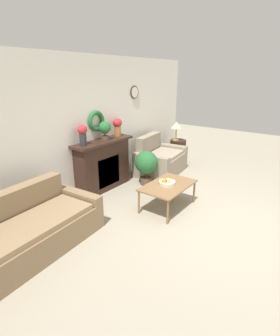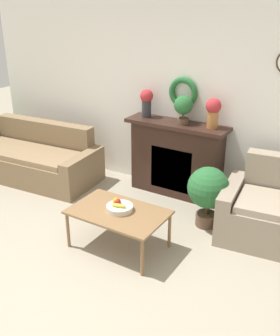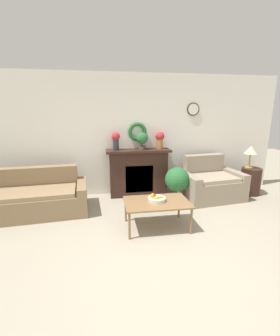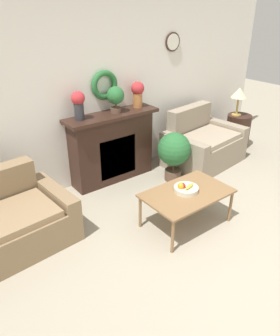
{
  "view_description": "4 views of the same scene",
  "coord_description": "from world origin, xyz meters",
  "px_view_note": "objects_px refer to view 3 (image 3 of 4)",
  "views": [
    {
      "loc": [
        -3.64,
        -1.19,
        2.33
      ],
      "look_at": [
        0.11,
        1.6,
        0.65
      ],
      "focal_mm": 28.0,
      "sensor_mm": 36.0,
      "label": 1
    },
    {
      "loc": [
        2.3,
        -2.09,
        2.59
      ],
      "look_at": [
        0.07,
        1.54,
        0.76
      ],
      "focal_mm": 42.0,
      "sensor_mm": 36.0,
      "label": 2
    },
    {
      "loc": [
        -0.68,
        -2.34,
        1.89
      ],
      "look_at": [
        -0.04,
        1.68,
        0.86
      ],
      "focal_mm": 24.0,
      "sensor_mm": 36.0,
      "label": 3
    },
    {
      "loc": [
        -2.35,
        -1.35,
        2.51
      ],
      "look_at": [
        -0.19,
        1.51,
        0.67
      ],
      "focal_mm": 35.0,
      "sensor_mm": 36.0,
      "label": 4
    }
  ],
  "objects_px": {
    "fruit_bowl": "(156,199)",
    "table_lamp": "(251,151)",
    "couch_left": "(30,199)",
    "potted_plant_floor_by_loveseat": "(177,181)",
    "side_table_by_loveseat": "(251,181)",
    "loveseat_right": "(210,184)",
    "fireplace": "(138,172)",
    "vase_on_mantel_left": "(116,140)",
    "potted_plant_on_mantel": "(142,139)",
    "vase_on_mantel_right": "(160,139)",
    "coffee_table": "(157,204)"
  },
  "relations": [
    {
      "from": "side_table_by_loveseat",
      "to": "potted_plant_floor_by_loveseat",
      "type": "xyz_separation_m",
      "value": [
        -1.87,
        -0.24,
        0.17
      ]
    },
    {
      "from": "fruit_bowl",
      "to": "potted_plant_floor_by_loveseat",
      "type": "height_order",
      "value": "potted_plant_floor_by_loveseat"
    },
    {
      "from": "coffee_table",
      "to": "potted_plant_on_mantel",
      "type": "height_order",
      "value": "potted_plant_on_mantel"
    },
    {
      "from": "side_table_by_loveseat",
      "to": "potted_plant_floor_by_loveseat",
      "type": "distance_m",
      "value": 1.89
    },
    {
      "from": "potted_plant_on_mantel",
      "to": "vase_on_mantel_right",
      "type": "bearing_deg",
      "value": 2.81
    },
    {
      "from": "potted_plant_floor_by_loveseat",
      "to": "vase_on_mantel_right",
      "type": "bearing_deg",
      "value": 111.72
    },
    {
      "from": "loveseat_right",
      "to": "potted_plant_floor_by_loveseat",
      "type": "relative_size",
      "value": 1.8
    },
    {
      "from": "couch_left",
      "to": "loveseat_right",
      "type": "xyz_separation_m",
      "value": [
        3.72,
        0.21,
        0.03
      ]
    },
    {
      "from": "fireplace",
      "to": "coffee_table",
      "type": "bearing_deg",
      "value": -87.38
    },
    {
      "from": "vase_on_mantel_right",
      "to": "potted_plant_on_mantel",
      "type": "height_order",
      "value": "vase_on_mantel_right"
    },
    {
      "from": "fireplace",
      "to": "vase_on_mantel_right",
      "type": "height_order",
      "value": "vase_on_mantel_right"
    },
    {
      "from": "couch_left",
      "to": "side_table_by_loveseat",
      "type": "xyz_separation_m",
      "value": [
        4.77,
        0.28,
        0.02
      ]
    },
    {
      "from": "couch_left",
      "to": "potted_plant_floor_by_loveseat",
      "type": "relative_size",
      "value": 2.81
    },
    {
      "from": "side_table_by_loveseat",
      "to": "loveseat_right",
      "type": "bearing_deg",
      "value": -176.02
    },
    {
      "from": "potted_plant_on_mantel",
      "to": "side_table_by_loveseat",
      "type": "bearing_deg",
      "value": -7.5
    },
    {
      "from": "fruit_bowl",
      "to": "vase_on_mantel_left",
      "type": "height_order",
      "value": "vase_on_mantel_left"
    },
    {
      "from": "potted_plant_on_mantel",
      "to": "coffee_table",
      "type": "bearing_deg",
      "value": -90.42
    },
    {
      "from": "coffee_table",
      "to": "potted_plant_on_mantel",
      "type": "xyz_separation_m",
      "value": [
        0.01,
        1.53,
        0.87
      ]
    },
    {
      "from": "fruit_bowl",
      "to": "table_lamp",
      "type": "bearing_deg",
      "value": 26.11
    },
    {
      "from": "couch_left",
      "to": "potted_plant_on_mantel",
      "type": "bearing_deg",
      "value": 10.52
    },
    {
      "from": "loveseat_right",
      "to": "vase_on_mantel_left",
      "type": "bearing_deg",
      "value": 161.43
    },
    {
      "from": "table_lamp",
      "to": "potted_plant_on_mantel",
      "type": "xyz_separation_m",
      "value": [
        -2.46,
        0.29,
        0.28
      ]
    },
    {
      "from": "vase_on_mantel_right",
      "to": "coffee_table",
      "type": "bearing_deg",
      "value": -105.14
    },
    {
      "from": "couch_left",
      "to": "vase_on_mantel_left",
      "type": "height_order",
      "value": "vase_on_mantel_left"
    },
    {
      "from": "side_table_by_loveseat",
      "to": "potted_plant_floor_by_loveseat",
      "type": "height_order",
      "value": "potted_plant_floor_by_loveseat"
    },
    {
      "from": "loveseat_right",
      "to": "table_lamp",
      "type": "relative_size",
      "value": 2.72
    },
    {
      "from": "fruit_bowl",
      "to": "side_table_by_loveseat",
      "type": "bearing_deg",
      "value": 24.79
    },
    {
      "from": "vase_on_mantel_left",
      "to": "potted_plant_on_mantel",
      "type": "height_order",
      "value": "vase_on_mantel_left"
    },
    {
      "from": "coffee_table",
      "to": "side_table_by_loveseat",
      "type": "distance_m",
      "value": 2.8
    },
    {
      "from": "fruit_bowl",
      "to": "potted_plant_floor_by_loveseat",
      "type": "distance_m",
      "value": 1.14
    },
    {
      "from": "coffee_table",
      "to": "vase_on_mantel_right",
      "type": "relative_size",
      "value": 2.72
    },
    {
      "from": "couch_left",
      "to": "table_lamp",
      "type": "xyz_separation_m",
      "value": [
        4.71,
        0.33,
        0.73
      ]
    },
    {
      "from": "loveseat_right",
      "to": "coffee_table",
      "type": "relative_size",
      "value": 1.32
    },
    {
      "from": "couch_left",
      "to": "vase_on_mantel_right",
      "type": "distance_m",
      "value": 2.91
    },
    {
      "from": "table_lamp",
      "to": "vase_on_mantel_right",
      "type": "relative_size",
      "value": 1.32
    },
    {
      "from": "fireplace",
      "to": "side_table_by_loveseat",
      "type": "relative_size",
      "value": 2.3
    },
    {
      "from": "coffee_table",
      "to": "fruit_bowl",
      "type": "relative_size",
      "value": 3.56
    },
    {
      "from": "fruit_bowl",
      "to": "couch_left",
      "type": "bearing_deg",
      "value": 158.37
    },
    {
      "from": "coffee_table",
      "to": "vase_on_mantel_right",
      "type": "height_order",
      "value": "vase_on_mantel_right"
    },
    {
      "from": "fireplace",
      "to": "vase_on_mantel_left",
      "type": "bearing_deg",
      "value": 179.36
    },
    {
      "from": "loveseat_right",
      "to": "coffee_table",
      "type": "distance_m",
      "value": 1.86
    },
    {
      "from": "vase_on_mantel_right",
      "to": "couch_left",
      "type": "bearing_deg",
      "value": -166.62
    },
    {
      "from": "coffee_table",
      "to": "potted_plant_floor_by_loveseat",
      "type": "height_order",
      "value": "potted_plant_floor_by_loveseat"
    },
    {
      "from": "side_table_by_loveseat",
      "to": "vase_on_mantel_left",
      "type": "height_order",
      "value": "vase_on_mantel_left"
    },
    {
      "from": "potted_plant_on_mantel",
      "to": "table_lamp",
      "type": "bearing_deg",
      "value": -6.65
    },
    {
      "from": "vase_on_mantel_left",
      "to": "potted_plant_floor_by_loveseat",
      "type": "height_order",
      "value": "vase_on_mantel_left"
    },
    {
      "from": "potted_plant_floor_by_loveseat",
      "to": "loveseat_right",
      "type": "bearing_deg",
      "value": 11.8
    },
    {
      "from": "fruit_bowl",
      "to": "table_lamp",
      "type": "distance_m",
      "value": 2.8
    },
    {
      "from": "loveseat_right",
      "to": "table_lamp",
      "type": "xyz_separation_m",
      "value": [
        0.99,
        0.12,
        0.7
      ]
    },
    {
      "from": "table_lamp",
      "to": "vase_on_mantel_left",
      "type": "xyz_separation_m",
      "value": [
        -3.03,
        0.31,
        0.28
      ]
    }
  ]
}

